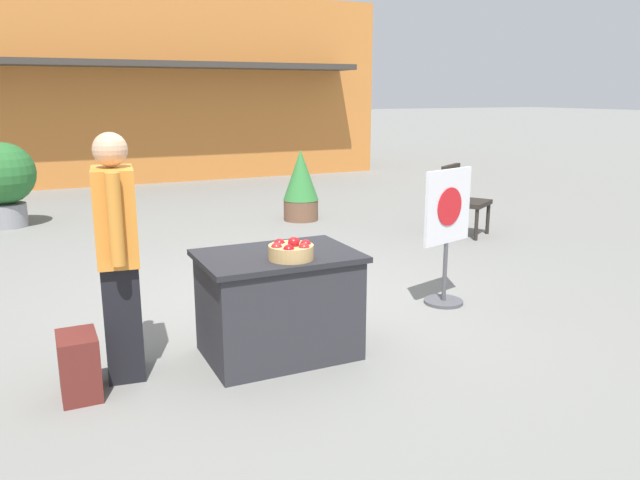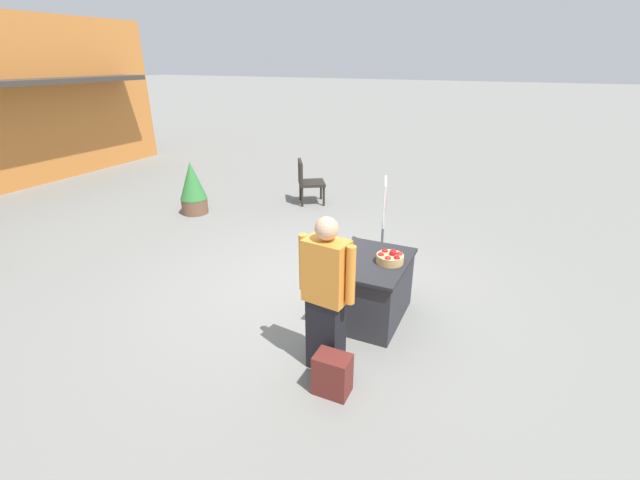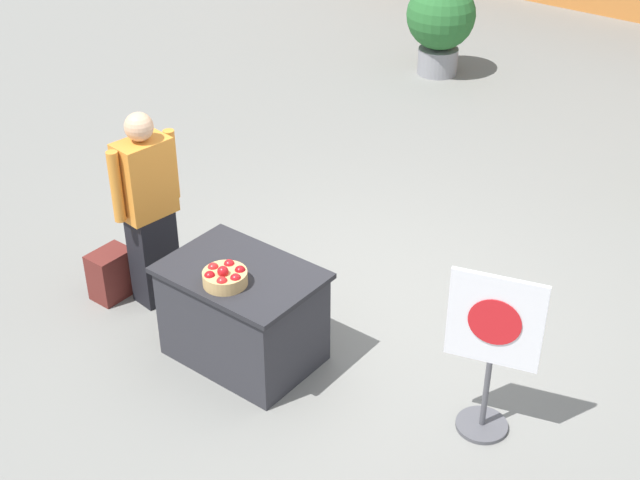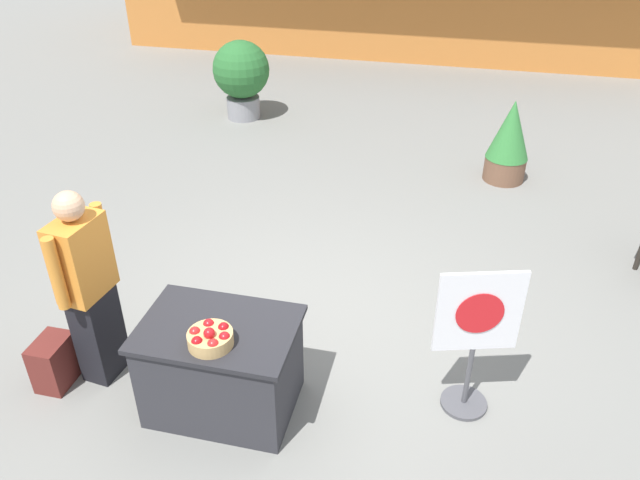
% 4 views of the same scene
% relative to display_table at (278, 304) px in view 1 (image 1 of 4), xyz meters
% --- Properties ---
extents(ground_plane, '(120.00, 120.00, 0.00)m').
position_rel_display_table_xyz_m(ground_plane, '(0.35, 1.04, -0.39)').
color(ground_plane, slate).
extents(storefront_building, '(12.02, 4.90, 3.97)m').
position_rel_display_table_xyz_m(storefront_building, '(0.20, 11.53, 1.60)').
color(storefront_building, '#C67533').
rests_on(storefront_building, ground_plane).
extents(display_table, '(1.13, 0.79, 0.78)m').
position_rel_display_table_xyz_m(display_table, '(0.00, 0.00, 0.00)').
color(display_table, '#2D2D33').
rests_on(display_table, ground_plane).
extents(apple_basket, '(0.32, 0.32, 0.16)m').
position_rel_display_table_xyz_m(apple_basket, '(0.03, -0.19, 0.45)').
color(apple_basket, tan).
rests_on(apple_basket, display_table).
extents(person_visitor, '(0.31, 0.61, 1.67)m').
position_rel_display_table_xyz_m(person_visitor, '(-1.09, 0.13, 0.46)').
color(person_visitor, black).
rests_on(person_visitor, ground_plane).
extents(backpack, '(0.24, 0.34, 0.42)m').
position_rel_display_table_xyz_m(backpack, '(-1.40, -0.08, -0.18)').
color(backpack, maroon).
rests_on(backpack, ground_plane).
extents(poster_board, '(0.60, 0.36, 1.25)m').
position_rel_display_table_xyz_m(poster_board, '(1.81, 0.42, 0.30)').
color(poster_board, '#4C4C51').
rests_on(poster_board, ground_plane).
extents(patio_chair, '(0.76, 0.76, 0.95)m').
position_rel_display_table_xyz_m(patio_chair, '(3.73, 2.74, 0.14)').
color(patio_chair, '#28231E').
rests_on(patio_chair, ground_plane).
extents(potted_plant_far_left, '(0.89, 0.89, 1.23)m').
position_rel_display_table_xyz_m(potted_plant_far_left, '(-1.91, 5.91, 0.32)').
color(potted_plant_far_left, gray).
rests_on(potted_plant_far_left, ground_plane).
extents(potted_plant_near_left, '(0.54, 0.54, 1.08)m').
position_rel_display_table_xyz_m(potted_plant_near_left, '(2.15, 4.56, 0.15)').
color(potted_plant_near_left, brown).
rests_on(potted_plant_near_left, ground_plane).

